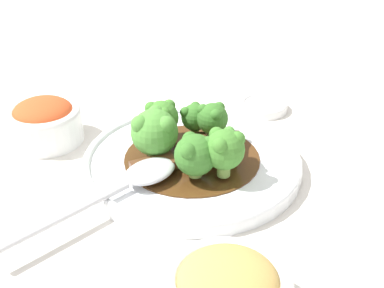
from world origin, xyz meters
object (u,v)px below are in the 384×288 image
side_bowl_kimchi (44,121)px  broccoli_floret_6 (154,131)px  broccoli_floret_4 (224,149)px  broccoli_floret_5 (212,118)px  sauce_dish (264,106)px  broccoli_floret_1 (195,154)px  broccoli_floret_3 (193,117)px  broccoli_floret_0 (229,145)px  beef_strip_2 (154,165)px  beef_strip_1 (225,144)px  broccoli_floret_2 (162,117)px  serving_spoon (137,178)px  main_plate (192,161)px  beef_strip_0 (189,148)px

side_bowl_kimchi → broccoli_floret_6: bearing=-110.2°
broccoli_floret_4 → side_bowl_kimchi: (0.09, 0.23, -0.02)m
broccoli_floret_5 → sauce_dish: broccoli_floret_5 is taller
broccoli_floret_4 → broccoli_floret_6: size_ratio=0.98×
broccoli_floret_1 → sauce_dish: 0.22m
broccoli_floret_3 → broccoli_floret_5: (-0.01, -0.02, 0.01)m
broccoli_floret_6 → side_bowl_kimchi: size_ratio=0.59×
broccoli_floret_0 → broccoli_floret_3: 0.08m
broccoli_floret_4 → broccoli_floret_0: bearing=-10.0°
beef_strip_2 → broccoli_floret_6: 0.04m
beef_strip_1 → broccoli_floret_3: (0.03, 0.04, 0.02)m
broccoli_floret_2 → serving_spoon: 0.10m
broccoli_floret_6 → serving_spoon: bearing=169.4°
beef_strip_1 → broccoli_floret_3: broccoli_floret_3 is taller
broccoli_floret_4 → side_bowl_kimchi: size_ratio=0.58×
broccoli_floret_1 → serving_spoon: (-0.02, 0.06, -0.02)m
sauce_dish → main_plate: bearing=150.4°
broccoli_floret_1 → broccoli_floret_4: 0.03m
beef_strip_0 → broccoli_floret_2: 0.05m
broccoli_floret_4 → broccoli_floret_2: bearing=47.7°
beef_strip_0 → serving_spoon: serving_spoon is taller
sauce_dish → broccoli_floret_1: bearing=157.3°
main_plate → broccoli_floret_3: bearing=2.9°
broccoli_floret_1 → broccoli_floret_4: broccoli_floret_4 is taller
broccoli_floret_4 → serving_spoon: 0.10m
broccoli_floret_3 → serving_spoon: broccoli_floret_3 is taller
beef_strip_2 → broccoli_floret_4: (-0.01, -0.08, 0.03)m
broccoli_floret_6 → sauce_dish: size_ratio=0.83×
broccoli_floret_0 → broccoli_floret_1: 0.05m
beef_strip_0 → broccoli_floret_1: bearing=-168.2°
broccoli_floret_3 → side_bowl_kimchi: broccoli_floret_3 is taller
beef_strip_2 → sauce_dish: beef_strip_2 is taller
broccoli_floret_2 → side_bowl_kimchi: 0.16m
broccoli_floret_6 → side_bowl_kimchi: (0.06, 0.15, -0.02)m
side_bowl_kimchi → sauce_dish: size_ratio=1.41×
beef_strip_1 → broccoli_floret_4: bearing=179.8°
broccoli_floret_4 → broccoli_floret_5: 0.08m
serving_spoon → sauce_dish: 0.27m
broccoli_floret_2 → broccoli_floret_5: size_ratio=1.08×
broccoli_floret_3 → sauce_dish: broccoli_floret_3 is taller
beef_strip_1 → sauce_dish: bearing=-20.4°
broccoli_floret_6 → serving_spoon: broccoli_floret_6 is taller
broccoli_floret_4 → beef_strip_2: bearing=84.5°
main_plate → broccoli_floret_3: (0.05, 0.00, 0.03)m
beef_strip_1 → broccoli_floret_5: 0.03m
broccoli_floret_1 → serving_spoon: 0.07m
beef_strip_2 → broccoli_floret_4: broccoli_floret_4 is taller
beef_strip_1 → serving_spoon: bearing=130.1°
broccoli_floret_6 → beef_strip_1: bearing=-78.0°
side_bowl_kimchi → sauce_dish: bearing=-69.3°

